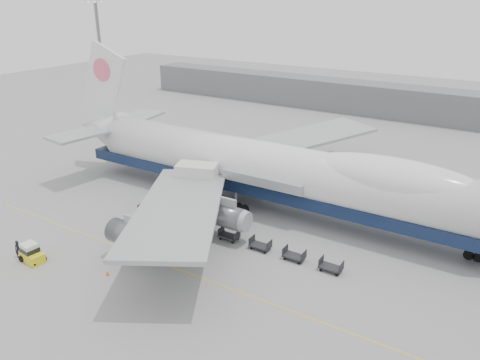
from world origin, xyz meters
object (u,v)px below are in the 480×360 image
Objects in this scene: catering_truck at (198,184)px; ground_worker at (18,249)px; airliner at (272,168)px; baggage_tug at (31,254)px.

catering_truck reaches higher than ground_worker.
catering_truck is at bearing -8.19° from ground_worker.
airliner reaches higher than baggage_tug.
airliner is at bearing 12.44° from catering_truck.
airliner is 30.82m from ground_worker.
catering_truck is at bearing -147.50° from airliner.
airliner is 23.18× the size of baggage_tug.
ground_worker is at bearing -167.14° from baggage_tug.
baggage_tug is 1.49× the size of ground_worker.
airliner is at bearing -18.06° from ground_worker.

